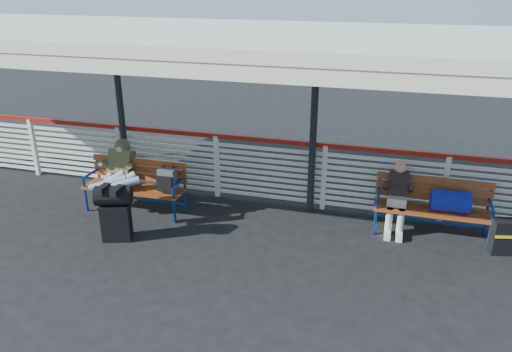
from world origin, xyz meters
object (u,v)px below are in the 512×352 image
(luggage_stack, at_px, (115,211))
(bench_right, at_px, (442,202))
(bench_left, at_px, (144,181))
(traveler_man, at_px, (117,178))
(suitcase_side, at_px, (505,237))
(companion_person, at_px, (397,197))

(luggage_stack, relative_size, bench_right, 0.51)
(bench_left, bearing_deg, luggage_stack, -87.70)
(traveler_man, height_order, suitcase_side, traveler_man)
(bench_right, xyz_separation_m, companion_person, (-0.68, -0.01, 0.00))
(traveler_man, xyz_separation_m, suitcase_side, (6.17, 0.53, -0.46))
(bench_right, bearing_deg, bench_left, -174.40)
(luggage_stack, height_order, traveler_man, traveler_man)
(bench_left, height_order, bench_right, same)
(bench_right, relative_size, traveler_man, 1.10)
(bench_left, height_order, companion_person, companion_person)
(luggage_stack, bearing_deg, suitcase_side, -6.46)
(bench_right, xyz_separation_m, suitcase_side, (0.92, -0.30, -0.32))
(bench_left, distance_m, companion_person, 4.29)
(traveler_man, distance_m, companion_person, 4.64)
(luggage_stack, bearing_deg, bench_right, -1.01)
(bench_left, distance_m, traveler_man, 0.49)
(bench_right, distance_m, suitcase_side, 1.02)
(luggage_stack, height_order, companion_person, companion_person)
(bench_left, relative_size, suitcase_side, 3.28)
(suitcase_side, bearing_deg, bench_left, 168.61)
(companion_person, bearing_deg, bench_right, 0.57)
(luggage_stack, distance_m, bench_right, 5.13)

